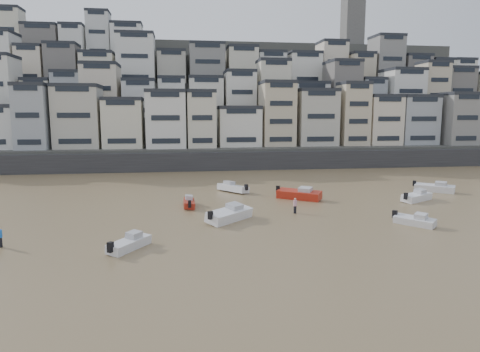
{
  "coord_description": "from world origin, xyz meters",
  "views": [
    {
      "loc": [
        -1.04,
        -17.09,
        11.09
      ],
      "look_at": [
        5.61,
        30.0,
        4.0
      ],
      "focal_mm": 32.0,
      "sensor_mm": 36.0,
      "label": 1
    }
  ],
  "objects": [
    {
      "name": "harbor_wall",
      "position": [
        10.0,
        65.0,
        1.75
      ],
      "size": [
        140.0,
        3.0,
        3.5
      ],
      "primitive_type": "cube",
      "color": "#38383A",
      "rests_on": "ground"
    },
    {
      "name": "hillside",
      "position": [
        14.73,
        104.84,
        13.01
      ],
      "size": [
        141.04,
        66.0,
        50.0
      ],
      "color": "#4C4C47",
      "rests_on": "ground"
    },
    {
      "name": "boat_b",
      "position": [
        21.85,
        21.24,
        0.58
      ],
      "size": [
        3.78,
        4.22,
        1.17
      ],
      "primitive_type": null,
      "rotation": [
        0.0,
        0.0,
        -0.89
      ],
      "color": "silver",
      "rests_on": "ground"
    },
    {
      "name": "boat_h",
      "position": [
        6.26,
        41.67,
        0.73
      ],
      "size": [
        4.73,
        5.29,
        1.46
      ],
      "primitive_type": null,
      "rotation": [
        0.0,
        0.0,
        2.25
      ],
      "color": "silver",
      "rests_on": "ground"
    },
    {
      "name": "boat_c",
      "position": [
        3.89,
        25.56,
        0.84
      ],
      "size": [
        5.85,
        5.7,
        1.68
      ],
      "primitive_type": null,
      "rotation": [
        0.0,
        0.0,
        0.76
      ],
      "color": "white",
      "rests_on": "ground"
    },
    {
      "name": "boat_d",
      "position": [
        28.48,
        32.23,
        0.72
      ],
      "size": [
        5.42,
        4.07,
        1.43
      ],
      "primitive_type": null,
      "rotation": [
        0.0,
        0.0,
        0.51
      ],
      "color": "white",
      "rests_on": "ground"
    },
    {
      "name": "boat_e",
      "position": [
        14.06,
        35.38,
        0.85
      ],
      "size": [
        6.22,
        5.28,
        1.69
      ],
      "primitive_type": null,
      "rotation": [
        0.0,
        0.0,
        -0.63
      ],
      "color": "#AB2415",
      "rests_on": "ground"
    },
    {
      "name": "boat_j",
      "position": [
        -5.3,
        17.59,
        0.63
      ],
      "size": [
        3.79,
        4.66,
        1.25
      ],
      "primitive_type": null,
      "rotation": [
        0.0,
        0.0,
        0.98
      ],
      "color": "silver",
      "rests_on": "ground"
    },
    {
      "name": "boat_f",
      "position": [
        -0.08,
        32.94,
        0.58
      ],
      "size": [
        1.43,
        4.28,
        1.16
      ],
      "primitive_type": null,
      "rotation": [
        0.0,
        0.0,
        1.58
      ],
      "color": "#A22214",
      "rests_on": "ground"
    },
    {
      "name": "boat_g",
      "position": [
        34.4,
        37.73,
        0.77
      ],
      "size": [
        5.58,
        4.97,
        1.54
      ],
      "primitive_type": null,
      "rotation": [
        0.0,
        0.0,
        -0.67
      ],
      "color": "silver",
      "rests_on": "ground"
    },
    {
      "name": "person_blue",
      "position": [
        -15.97,
        19.6,
        0.87
      ],
      "size": [
        0.44,
        0.44,
        1.74
      ],
      "primitive_type": null,
      "color": "blue",
      "rests_on": "ground"
    },
    {
      "name": "person_pink",
      "position": [
        11.49,
        27.92,
        0.87
      ],
      "size": [
        0.44,
        0.44,
        1.74
      ],
      "primitive_type": null,
      "color": "#C98E9D",
      "rests_on": "ground"
    }
  ]
}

